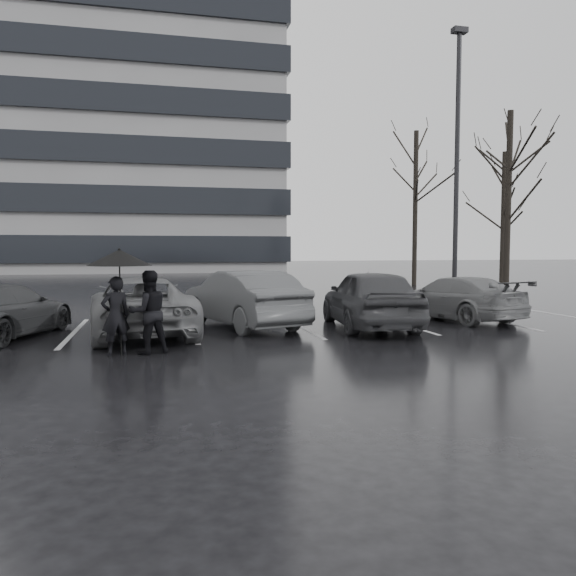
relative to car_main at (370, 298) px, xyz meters
The scene contains 14 objects.
ground 2.86m from the car_main, 145.46° to the right, with size 160.00×160.00×0.00m, color black.
car_main is the anchor object (origin of this frame).
car_west_a 3.27m from the car_main, 162.67° to the left, with size 1.55×4.45×1.47m, color #2D2E30.
car_west_b 5.68m from the car_main, behind, with size 2.24×4.87×1.35m, color #4B4C4E.
car_west_c 8.77m from the car_main, behind, with size 1.75×4.29×1.25m, color black.
car_east 3.13m from the car_main, 18.66° to the left, with size 1.74×4.27×1.24m, color #4B4C4E.
pedestrian_left 6.50m from the car_main, 159.13° to the right, with size 0.55×0.36×1.50m, color black.
pedestrian_right 5.94m from the car_main, 156.90° to the right, with size 0.78×0.61×1.61m, color black.
umbrella 6.52m from the car_main, 158.58° to the right, with size 1.20×1.20×2.04m.
lamp_post 8.73m from the car_main, 44.97° to the left, with size 0.55×0.55×10.03m.
stall_stripes 3.30m from the car_main, 162.98° to the left, with size 19.72×5.00×0.00m.
tree_east 13.28m from the car_main, 40.93° to the left, with size 0.26×0.26×8.00m, color black.
tree_ne 17.66m from the car_main, 45.48° to the left, with size 0.26×0.26×7.00m, color black.
tree_north 18.08m from the car_main, 60.51° to the left, with size 0.26×0.26×8.50m, color black.
Camera 1 is at (-3.04, -11.84, 2.02)m, focal length 35.00 mm.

